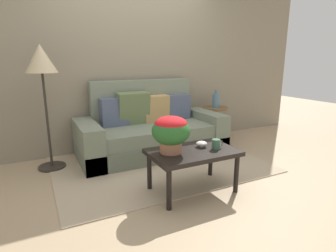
{
  "coord_description": "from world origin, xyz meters",
  "views": [
    {
      "loc": [
        -1.41,
        -2.88,
        1.35
      ],
      "look_at": [
        0.03,
        -0.02,
        0.56
      ],
      "focal_mm": 29.32,
      "sensor_mm": 36.0,
      "label": 1
    }
  ],
  "objects": [
    {
      "name": "area_rug",
      "position": [
        0.0,
        0.17,
        0.01
      ],
      "size": [
        2.61,
        1.84,
        0.01
      ],
      "primitive_type": "cube",
      "color": "tan",
      "rests_on": "ground"
    },
    {
      "name": "table_vase",
      "position": [
        1.33,
        0.8,
        0.67
      ],
      "size": [
        0.12,
        0.12,
        0.29
      ],
      "color": "slate",
      "rests_on": "side_table"
    },
    {
      "name": "potted_plant",
      "position": [
        -0.23,
        -0.59,
        0.67
      ],
      "size": [
        0.38,
        0.38,
        0.37
      ],
      "color": "#A36B4C",
      "rests_on": "coffee_table"
    },
    {
      "name": "wall_back",
      "position": [
        0.0,
        1.16,
        1.5
      ],
      "size": [
        6.4,
        0.12,
        2.99
      ],
      "primitive_type": "cube",
      "color": "gray",
      "rests_on": "ground"
    },
    {
      "name": "floor_lamp",
      "position": [
        -1.26,
        0.69,
        1.24
      ],
      "size": [
        0.36,
        0.36,
        1.51
      ],
      "color": "#2D2823",
      "rests_on": "ground"
    },
    {
      "name": "side_table",
      "position": [
        1.33,
        0.81,
        0.39
      ],
      "size": [
        0.43,
        0.43,
        0.56
      ],
      "color": "brown",
      "rests_on": "ground"
    },
    {
      "name": "coffee_mug",
      "position": [
        0.24,
        -0.7,
        0.5
      ],
      "size": [
        0.13,
        0.08,
        0.1
      ],
      "color": "#3D664C",
      "rests_on": "coffee_table"
    },
    {
      "name": "coffee_table",
      "position": [
        0.0,
        -0.64,
        0.39
      ],
      "size": [
        0.88,
        0.56,
        0.44
      ],
      "color": "black",
      "rests_on": "ground"
    },
    {
      "name": "couch",
      "position": [
        0.09,
        0.67,
        0.32
      ],
      "size": [
        2.06,
        0.92,
        1.04
      ],
      "color": "#626B59",
      "rests_on": "ground"
    },
    {
      "name": "snack_bowl",
      "position": [
        0.14,
        -0.58,
        0.48
      ],
      "size": [
        0.12,
        0.12,
        0.06
      ],
      "color": "silver",
      "rests_on": "coffee_table"
    },
    {
      "name": "ground_plane",
      "position": [
        0.0,
        0.0,
        0.0
      ],
      "size": [
        14.0,
        14.0,
        0.0
      ],
      "primitive_type": "plane",
      "color": "tan"
    }
  ]
}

